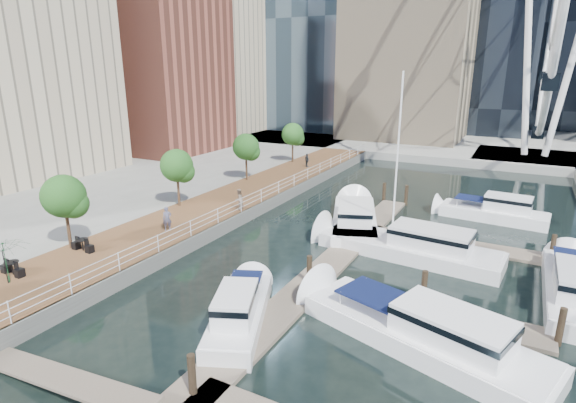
% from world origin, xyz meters
% --- Properties ---
extents(ground, '(520.00, 520.00, 0.00)m').
position_xyz_m(ground, '(0.00, 0.00, 0.00)').
color(ground, black).
rests_on(ground, ground).
extents(boardwalk, '(6.00, 60.00, 1.00)m').
position_xyz_m(boardwalk, '(-9.00, 15.00, 0.50)').
color(boardwalk, brown).
rests_on(boardwalk, ground).
extents(seawall, '(0.25, 60.00, 1.00)m').
position_xyz_m(seawall, '(-6.00, 15.00, 0.50)').
color(seawall, '#595954').
rests_on(seawall, ground).
extents(land_inland, '(48.00, 90.00, 1.00)m').
position_xyz_m(land_inland, '(-36.00, 15.00, 0.50)').
color(land_inland, gray).
rests_on(land_inland, ground).
extents(land_far, '(200.00, 114.00, 1.00)m').
position_xyz_m(land_far, '(0.00, 102.00, 0.50)').
color(land_far, gray).
rests_on(land_far, ground).
extents(pier, '(14.00, 12.00, 1.00)m').
position_xyz_m(pier, '(14.00, 52.00, 0.50)').
color(pier, gray).
rests_on(pier, ground).
extents(railing, '(0.10, 60.00, 1.05)m').
position_xyz_m(railing, '(-6.10, 15.00, 1.52)').
color(railing, white).
rests_on(railing, boardwalk).
extents(floating_docks, '(16.00, 34.00, 2.60)m').
position_xyz_m(floating_docks, '(7.97, 9.98, 0.49)').
color(floating_docks, '#6D6051').
rests_on(floating_docks, ground).
extents(midrise_condos, '(19.00, 67.00, 28.00)m').
position_xyz_m(midrise_condos, '(-33.57, 26.82, 13.42)').
color(midrise_condos, '#BCAD8E').
rests_on(midrise_condos, ground).
extents(street_trees, '(2.60, 42.60, 4.60)m').
position_xyz_m(street_trees, '(-11.40, 14.00, 4.29)').
color(street_trees, '#3F2B1C').
rests_on(street_trees, ground).
extents(yacht_foreground, '(12.35, 6.65, 2.15)m').
position_xyz_m(yacht_foreground, '(9.70, 5.16, 0.00)').
color(yacht_foreground, white).
rests_on(yacht_foreground, ground).
extents(pedestrian_near, '(0.70, 0.71, 1.65)m').
position_xyz_m(pedestrian_near, '(-8.23, 9.16, 1.83)').
color(pedestrian_near, '#53536E').
rests_on(pedestrian_near, boardwalk).
extents(pedestrian_mid, '(0.70, 0.86, 1.69)m').
position_xyz_m(pedestrian_mid, '(-6.51, 15.31, 1.84)').
color(pedestrian_mid, '#856E5C').
rests_on(pedestrian_mid, boardwalk).
extents(pedestrian_far, '(0.94, 0.81, 1.52)m').
position_xyz_m(pedestrian_far, '(-8.73, 32.35, 1.76)').
color(pedestrian_far, '#363C44').
rests_on(pedestrian_far, boardwalk).
extents(moored_yachts, '(18.78, 35.21, 11.50)m').
position_xyz_m(moored_yachts, '(7.34, 13.92, 0.00)').
color(moored_yachts, silver).
rests_on(moored_yachts, ground).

